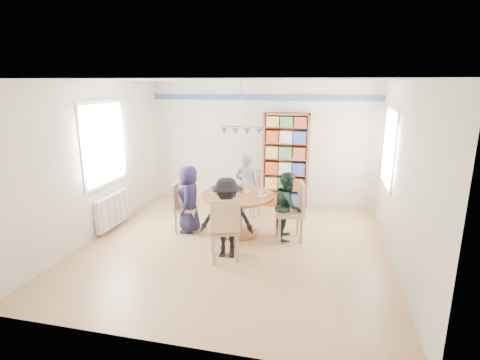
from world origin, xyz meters
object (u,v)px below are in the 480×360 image
(chair_left, at_px, (182,205))
(bookshelf, at_px, (286,161))
(chair_right, at_px, (294,209))
(radiator, at_px, (113,210))
(dining_table, at_px, (238,205))
(person_right, at_px, (288,206))
(chair_near, at_px, (225,227))
(person_near, at_px, (227,218))
(person_left, at_px, (189,199))
(person_far, at_px, (247,186))
(chair_far, at_px, (250,190))

(chair_left, distance_m, bookshelf, 2.55)
(chair_right, bearing_deg, radiator, -176.31)
(dining_table, height_order, person_right, person_right)
(chair_near, height_order, person_near, person_near)
(person_left, height_order, person_right, person_left)
(person_left, bearing_deg, person_near, 38.51)
(dining_table, height_order, chair_near, chair_near)
(person_left, xyz_separation_m, person_right, (1.78, 0.09, -0.02))
(person_far, bearing_deg, dining_table, 86.91)
(chair_far, relative_size, bookshelf, 0.47)
(radiator, xyz_separation_m, chair_right, (3.35, 0.22, 0.22))
(person_right, relative_size, bookshelf, 0.58)
(person_far, distance_m, bookshelf, 1.17)
(radiator, bearing_deg, chair_near, -18.97)
(radiator, xyz_separation_m, chair_far, (2.35, 1.28, 0.17))
(chair_right, bearing_deg, person_far, 138.08)
(chair_right, bearing_deg, chair_near, -132.53)
(chair_far, bearing_deg, chair_right, -46.95)
(chair_right, relative_size, person_left, 0.84)
(chair_right, distance_m, person_far, 1.39)
(chair_near, relative_size, person_right, 0.85)
(chair_far, xyz_separation_m, person_right, (0.88, -1.01, 0.07))
(bookshelf, bearing_deg, radiator, -145.62)
(dining_table, relative_size, chair_right, 1.26)
(chair_near, distance_m, bookshelf, 2.96)
(dining_table, bearing_deg, bookshelf, 70.55)
(person_left, distance_m, bookshelf, 2.44)
(chair_right, bearing_deg, person_right, 153.15)
(chair_far, distance_m, person_left, 1.42)
(person_far, bearing_deg, person_near, 87.20)
(person_near, bearing_deg, chair_left, 134.56)
(chair_left, distance_m, chair_right, 2.05)
(chair_far, bearing_deg, chair_left, -133.98)
(radiator, bearing_deg, dining_table, 5.80)
(bookshelf, bearing_deg, chair_far, -129.74)
(chair_near, height_order, person_left, person_left)
(person_left, xyz_separation_m, bookshelf, (1.54, 1.85, 0.39))
(chair_left, bearing_deg, person_far, 43.09)
(radiator, height_order, person_near, person_near)
(dining_table, xyz_separation_m, person_right, (0.88, 0.04, 0.04))
(person_right, xyz_separation_m, bookshelf, (-0.25, 1.76, 0.41))
(dining_table, xyz_separation_m, chair_left, (-1.05, -0.05, -0.06))
(dining_table, height_order, person_left, person_left)
(chair_right, distance_m, person_right, 0.13)
(dining_table, relative_size, person_far, 1.00)
(radiator, bearing_deg, bookshelf, 34.38)
(radiator, xyz_separation_m, chair_near, (2.39, -0.82, 0.21))
(chair_right, distance_m, bookshelf, 1.91)
(chair_near, height_order, bookshelf, bookshelf)
(dining_table, relative_size, person_left, 1.06)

